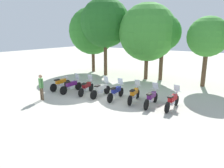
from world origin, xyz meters
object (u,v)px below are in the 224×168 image
object	(u,v)px
motorcycle_3	(101,89)
person_0	(41,85)
motorcycle_5	(134,94)
tree_2	(147,32)
motorcycle_7	(172,101)
motorcycle_1	(71,86)
tree_3	(163,33)
tree_0	(93,31)
tree_4	(208,37)
tree_1	(105,23)
motorcycle_2	(86,87)
motorcycle_6	(151,98)
motorcycle_0	(61,83)
motorcycle_4	(116,92)

from	to	relation	value
motorcycle_3	person_0	distance (m)	4.05
motorcycle_5	tree_2	xyz separation A→B (m)	(-2.37, 6.75, 3.91)
motorcycle_7	tree_2	xyz separation A→B (m)	(-4.88, 6.64, 3.91)
motorcycle_1	tree_3	xyz separation A→B (m)	(3.98, 7.87, 3.86)
motorcycle_3	tree_0	distance (m)	10.60
person_0	tree_4	world-z (taller)	tree_4
motorcycle_7	tree_4	bearing A→B (deg)	-1.86
tree_1	tree_0	bearing A→B (deg)	159.89
tree_0	tree_4	world-z (taller)	tree_0
motorcycle_2	tree_1	distance (m)	8.61
motorcycle_6	tree_2	bearing A→B (deg)	24.47
motorcycle_1	motorcycle_5	world-z (taller)	same
motorcycle_0	motorcycle_7	size ratio (longest dim) A/B	1.00
motorcycle_2	motorcycle_7	xyz separation A→B (m)	(6.28, 0.53, 0.00)
tree_2	tree_3	size ratio (longest dim) A/B	1.17
motorcycle_1	tree_2	world-z (taller)	tree_2
motorcycle_5	tree_2	distance (m)	8.16
motorcycle_2	motorcycle_4	bearing A→B (deg)	-99.50
motorcycle_1	tree_4	distance (m)	11.48
tree_0	tree_2	distance (m)	6.74
motorcycle_4	tree_3	xyz separation A→B (m)	(0.22, 7.41, 3.86)
person_0	motorcycle_2	bearing A→B (deg)	-33.92
motorcycle_2	motorcycle_4	world-z (taller)	same
motorcycle_3	person_0	size ratio (longest dim) A/B	1.25
motorcycle_1	tree_1	world-z (taller)	tree_1
motorcycle_5	motorcycle_7	distance (m)	2.52
motorcycle_6	person_0	size ratio (longest dim) A/B	1.25
motorcycle_6	tree_4	world-z (taller)	tree_4
motorcycle_3	motorcycle_4	distance (m)	1.25
person_0	tree_3	bearing A→B (deg)	-27.68
motorcycle_1	tree_0	bearing A→B (deg)	29.04
person_0	tree_0	bearing A→B (deg)	15.31
motorcycle_3	tree_0	xyz separation A→B (m)	(-6.60, 7.23, 4.06)
motorcycle_0	tree_2	size ratio (longest dim) A/B	0.31
tree_4	motorcycle_3	bearing A→B (deg)	-126.86
motorcycle_1	tree_2	distance (m)	8.83
motorcycle_0	motorcycle_1	size ratio (longest dim) A/B	1.00
person_0	motorcycle_6	bearing A→B (deg)	-69.89
tree_2	motorcycle_4	bearing A→B (deg)	-80.97
motorcycle_0	person_0	distance (m)	2.79
tree_2	motorcycle_3	bearing A→B (deg)	-91.09
motorcycle_6	person_0	bearing A→B (deg)	112.02
motorcycle_0	person_0	size ratio (longest dim) A/B	1.25
motorcycle_5	tree_2	bearing A→B (deg)	9.49
motorcycle_1	motorcycle_5	xyz separation A→B (m)	(5.01, 0.71, 0.00)
motorcycle_6	motorcycle_7	size ratio (longest dim) A/B	1.00
motorcycle_7	tree_1	xyz separation A→B (m)	(-9.24, 5.94, 4.85)
tree_2	tree_4	xyz separation A→B (m)	(5.23, 0.09, -0.35)
motorcycle_3	motorcycle_5	distance (m)	2.52
tree_1	motorcycle_3	bearing A→B (deg)	-56.43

